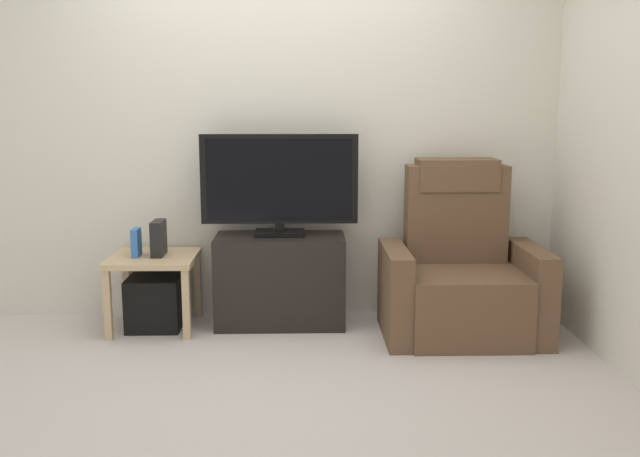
{
  "coord_description": "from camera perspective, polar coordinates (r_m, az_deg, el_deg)",
  "views": [
    {
      "loc": [
        0.16,
        -3.61,
        1.44
      ],
      "look_at": [
        0.26,
        0.5,
        0.7
      ],
      "focal_mm": 39.68,
      "sensor_mm": 36.0,
      "label": 1
    }
  ],
  "objects": [
    {
      "name": "ground_plane",
      "position": [
        3.89,
        -3.67,
        -11.56
      ],
      "size": [
        6.4,
        6.4,
        0.0
      ],
      "primitive_type": "plane",
      "color": "#BCB2AD"
    },
    {
      "name": "television",
      "position": [
        4.52,
        -3.3,
        3.74
      ],
      "size": [
        1.0,
        0.2,
        0.65
      ],
      "color": "black",
      "rests_on": "tv_stand"
    },
    {
      "name": "recliner_armchair",
      "position": [
        4.51,
        11.27,
        -3.68
      ],
      "size": [
        0.98,
        0.78,
        1.08
      ],
      "rotation": [
        0.0,
        0.0,
        0.15
      ],
      "color": "brown",
      "rests_on": "ground"
    },
    {
      "name": "subwoofer_box",
      "position": [
        4.69,
        -13.14,
        -5.81
      ],
      "size": [
        0.34,
        0.34,
        0.34
      ],
      "primitive_type": "cube",
      "color": "black",
      "rests_on": "ground"
    },
    {
      "name": "tv_stand",
      "position": [
        4.61,
        -3.22,
        -4.17
      ],
      "size": [
        0.83,
        0.41,
        0.59
      ],
      "color": "black",
      "rests_on": "ground"
    },
    {
      "name": "wall_back",
      "position": [
        4.74,
        -3.32,
        8.5
      ],
      "size": [
        6.4,
        0.06,
        2.6
      ],
      "primitive_type": "cube",
      "color": "beige",
      "rests_on": "ground"
    },
    {
      "name": "game_console",
      "position": [
        4.59,
        -12.9,
        -0.76
      ],
      "size": [
        0.07,
        0.2,
        0.22
      ],
      "primitive_type": "cube",
      "color": "black",
      "rests_on": "side_table"
    },
    {
      "name": "wall_side",
      "position": [
        4.0,
        24.35,
        7.31
      ],
      "size": [
        0.06,
        4.48,
        2.6
      ],
      "primitive_type": "cube",
      "color": "beige",
      "rests_on": "ground"
    },
    {
      "name": "book_upright",
      "position": [
        4.6,
        -14.61,
        -1.11
      ],
      "size": [
        0.04,
        0.13,
        0.18
      ],
      "primitive_type": "cube",
      "color": "#3366B2",
      "rests_on": "side_table"
    },
    {
      "name": "side_table",
      "position": [
        4.63,
        -13.25,
        -3.06
      ],
      "size": [
        0.54,
        0.54,
        0.48
      ],
      "color": "tan",
      "rests_on": "ground"
    }
  ]
}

